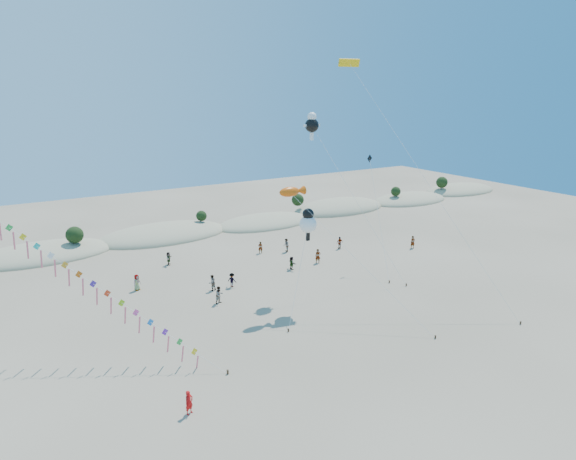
# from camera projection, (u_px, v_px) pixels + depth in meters

# --- Properties ---
(ground) EXTENTS (160.00, 160.00, 0.00)m
(ground) POSITION_uv_depth(u_px,v_px,m) (363.00, 400.00, 32.59)
(ground) COLOR #786953
(ground) RESTS_ON ground
(dune_ridge) EXTENTS (145.30, 11.49, 5.57)m
(dune_ridge) POSITION_uv_depth(u_px,v_px,m) (171.00, 235.00, 70.35)
(dune_ridge) COLOR #9C9372
(dune_ridge) RESTS_ON ground
(kite_train) EXTENTS (23.60, 23.55, 19.58)m
(kite_train) POSITION_uv_depth(u_px,v_px,m) (11.00, 230.00, 37.12)
(kite_train) COLOR #3F2D1E
(kite_train) RESTS_ON ground
(fish_kite) EXTENTS (7.90, 13.25, 11.64)m
(fish_kite) POSITION_uv_depth(u_px,v_px,m) (293.00, 192.00, 44.99)
(fish_kite) COLOR #3F2D1E
(fish_kite) RESTS_ON ground
(cartoon_kite_low) EXTENTS (5.66, 5.23, 9.59)m
(cartoon_kite_low) POSITION_uv_depth(u_px,v_px,m) (308.00, 222.00, 45.60)
(cartoon_kite_low) COLOR #3F2D1E
(cartoon_kite_low) RESTS_ON ground
(cartoon_kite_high) EXTENTS (8.61, 8.21, 18.17)m
(cartoon_kite_high) POSITION_uv_depth(u_px,v_px,m) (312.00, 124.00, 49.60)
(cartoon_kite_high) COLOR #3F2D1E
(cartoon_kite_high) RESTS_ON ground
(parafoil_kite) EXTENTS (7.83, 18.23, 23.39)m
(parafoil_kite) POSITION_uv_depth(u_px,v_px,m) (353.00, 69.00, 48.18)
(parafoil_kite) COLOR #3F2D1E
(parafoil_kite) RESTS_ON ground
(dark_kite) EXTENTS (3.39, 7.79, 13.07)m
(dark_kite) POSITION_uv_depth(u_px,v_px,m) (375.00, 193.00, 55.70)
(dark_kite) COLOR #3F2D1E
(dark_kite) RESTS_ON ground
(flyer_foreground) EXTENTS (0.71, 0.59, 1.65)m
(flyer_foreground) POSITION_uv_depth(u_px,v_px,m) (189.00, 402.00, 30.98)
(flyer_foreground) COLOR red
(flyer_foreground) RESTS_ON ground
(beachgoers) EXTENTS (36.20, 14.66, 1.79)m
(beachgoers) POSITION_uv_depth(u_px,v_px,m) (252.00, 264.00, 55.98)
(beachgoers) COLOR slate
(beachgoers) RESTS_ON ground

